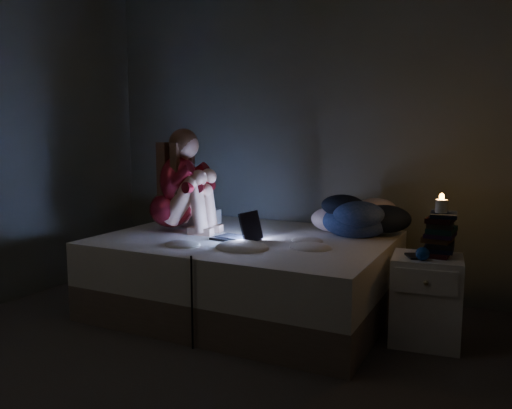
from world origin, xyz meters
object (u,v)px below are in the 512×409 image
Objects in this scene: bed at (247,273)px; woman at (170,180)px; nightstand at (426,300)px; candle at (441,205)px; phone at (413,256)px; laptop at (235,224)px.

woman is at bearing -176.22° from bed.
candle reaches higher than nightstand.
woman is 2.00m from nightstand.
phone is at bearing -4.22° from bed.
nightstand is 0.29m from phone.
nightstand is (1.27, 0.11, -0.39)m from laptop.
candle is (1.33, 0.16, 0.20)m from laptop.
candle is (1.32, 0.02, 0.58)m from bed.
candle is at bearing 0.74° from bed.
nightstand is at bearing 13.37° from laptop.
woman reaches higher than nightstand.
candle reaches higher than laptop.
phone is at bearing -143.09° from candle.
bed is 14.20× the size of phone.
bed is 1.44m from candle.
woman is 1.44× the size of nightstand.
woman is 1.85m from phone.
bed is at bearing 171.54° from nightstand.
woman reaches higher than laptop.
phone is (1.19, 0.06, -0.11)m from laptop.
phone reaches higher than bed.
candle is 0.57× the size of phone.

